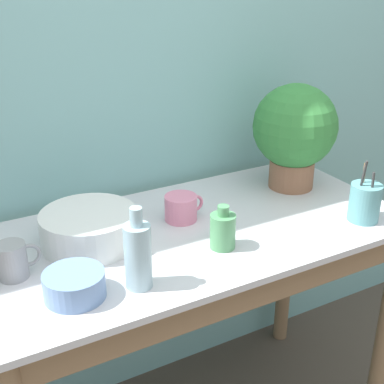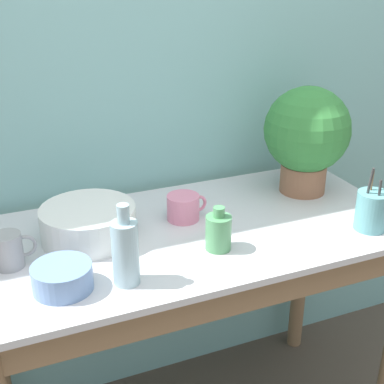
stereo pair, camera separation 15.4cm
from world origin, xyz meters
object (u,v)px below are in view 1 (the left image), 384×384
object	(u,v)px
mug_grey	(13,260)
utensil_cup	(365,202)
potted_plant	(295,131)
bottle_short	(223,230)
bowl_wash_large	(89,228)
bottle_tall	(138,255)
mug_pink	(180,208)
bowl_small_blue	(74,285)

from	to	relation	value
mug_grey	utensil_cup	size ratio (longest dim) A/B	0.57
potted_plant	utensil_cup	size ratio (longest dim) A/B	1.83
bottle_short	mug_grey	size ratio (longest dim) A/B	1.13
bowl_wash_large	bottle_tall	bearing A→B (deg)	-82.41
bowl_wash_large	utensil_cup	size ratio (longest dim) A/B	1.37
bowl_wash_large	mug_pink	world-z (taller)	bowl_wash_large
bottle_short	mug_grey	xyz separation A→B (m)	(-0.54, 0.13, -0.01)
potted_plant	utensil_cup	xyz separation A→B (m)	(0.03, -0.31, -0.14)
mug_pink	bowl_small_blue	size ratio (longest dim) A/B	0.89
bottle_short	bottle_tall	bearing A→B (deg)	-167.29
bowl_small_blue	mug_grey	bearing A→B (deg)	124.21
bowl_wash_large	bottle_tall	world-z (taller)	bottle_tall
bottle_tall	bottle_short	bearing A→B (deg)	12.71
potted_plant	bowl_small_blue	size ratio (longest dim) A/B	2.45
bowl_wash_large	mug_pink	distance (m)	0.29
bowl_wash_large	utensil_cup	world-z (taller)	utensil_cup
bottle_short	bowl_small_blue	distance (m)	0.43
potted_plant	bowl_small_blue	bearing A→B (deg)	-162.24
mug_pink	potted_plant	bearing A→B (deg)	5.18
bottle_tall	bottle_short	world-z (taller)	bottle_tall
bottle_tall	bottle_short	distance (m)	0.29
bowl_wash_large	mug_grey	distance (m)	0.23
utensil_cup	bowl_small_blue	bearing A→B (deg)	177.67
utensil_cup	mug_pink	bearing A→B (deg)	150.85
potted_plant	mug_grey	bearing A→B (deg)	-172.91
bottle_tall	potted_plant	bearing A→B (deg)	23.45
bowl_small_blue	utensil_cup	distance (m)	0.90
mug_pink	utensil_cup	world-z (taller)	utensil_cup
bowl_small_blue	utensil_cup	xyz separation A→B (m)	(0.90, -0.04, 0.03)
potted_plant	mug_pink	size ratio (longest dim) A/B	2.76
bottle_short	mug_pink	size ratio (longest dim) A/B	0.96
mug_grey	mug_pink	bearing A→B (deg)	8.79
bowl_wash_large	bowl_small_blue	size ratio (longest dim) A/B	1.83
bowl_wash_large	mug_grey	world-z (taller)	bowl_wash_large
utensil_cup	bottle_tall	bearing A→B (deg)	179.72
bowl_wash_large	bottle_short	world-z (taller)	bottle_short
bottle_short	mug_pink	distance (m)	0.21
potted_plant	mug_pink	xyz separation A→B (m)	(-0.46, -0.04, -0.16)
potted_plant	bottle_tall	bearing A→B (deg)	-156.55
bowl_wash_large	bowl_small_blue	world-z (taller)	bowl_wash_large
potted_plant	mug_grey	xyz separation A→B (m)	(-0.97, -0.12, -0.16)
mug_grey	utensil_cup	world-z (taller)	utensil_cup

